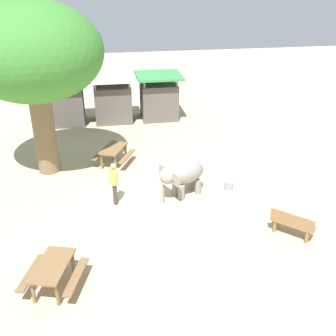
{
  "coord_description": "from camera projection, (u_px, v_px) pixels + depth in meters",
  "views": [
    {
      "loc": [
        -1.75,
        -12.41,
        7.73
      ],
      "look_at": [
        0.6,
        1.29,
        0.8
      ],
      "focal_mm": 42.77,
      "sensor_mm": 36.0,
      "label": 1
    }
  ],
  "objects": [
    {
      "name": "feed_bucket",
      "position": [
        229.0,
        185.0,
        15.61
      ],
      "size": [
        0.36,
        0.36,
        0.32
      ],
      "primitive_type": "cylinder",
      "color": "gray",
      "rests_on": "ground_plane"
    },
    {
      "name": "market_stall_white",
      "position": [
        113.0,
        101.0,
        22.26
      ],
      "size": [
        2.5,
        2.5,
        2.52
      ],
      "color": "#59514C",
      "rests_on": "ground_plane"
    },
    {
      "name": "wooden_bench",
      "position": [
        292.0,
        224.0,
        12.7
      ],
      "size": [
        1.28,
        1.27,
        0.88
      ],
      "rotation": [
        0.0,
        0.0,
        5.5
      ],
      "color": "olive",
      "rests_on": "ground_plane"
    },
    {
      "name": "market_stall_blue",
      "position": [
        65.0,
        103.0,
        21.87
      ],
      "size": [
        2.5,
        2.5,
        2.52
      ],
      "color": "#59514C",
      "rests_on": "ground_plane"
    },
    {
      "name": "picnic_table_near",
      "position": [
        53.0,
        270.0,
        10.58
      ],
      "size": [
        1.85,
        1.87,
        0.78
      ],
      "rotation": [
        0.0,
        0.0,
        4.42
      ],
      "color": "brown",
      "rests_on": "ground_plane"
    },
    {
      "name": "ground_plane",
      "position": [
        158.0,
        204.0,
        14.66
      ],
      "size": [
        60.0,
        60.0,
        0.0
      ],
      "primitive_type": "plane",
      "color": "tan"
    },
    {
      "name": "person_handler",
      "position": [
        114.0,
        180.0,
        14.31
      ],
      "size": [
        0.32,
        0.51,
        1.62
      ],
      "rotation": [
        0.0,
        0.0,
        0.08
      ],
      "color": "#3F3833",
      "rests_on": "ground_plane"
    },
    {
      "name": "market_stall_green",
      "position": [
        159.0,
        99.0,
        22.66
      ],
      "size": [
        2.5,
        2.5,
        2.52
      ],
      "color": "#59514C",
      "rests_on": "ground_plane"
    },
    {
      "name": "shade_tree_main",
      "position": [
        33.0,
        54.0,
        14.95
      ],
      "size": [
        5.32,
        4.87,
        6.83
      ],
      "color": "brown",
      "rests_on": "ground_plane"
    },
    {
      "name": "picnic_table_far",
      "position": [
        114.0,
        152.0,
        17.43
      ],
      "size": [
        1.98,
        1.99,
        0.78
      ],
      "rotation": [
        0.0,
        0.0,
        4.27
      ],
      "color": "brown",
      "rests_on": "ground_plane"
    },
    {
      "name": "elephant",
      "position": [
        183.0,
        175.0,
        14.86
      ],
      "size": [
        1.91,
        1.55,
        1.34
      ],
      "rotation": [
        0.0,
        0.0,
        3.56
      ],
      "color": "gray",
      "rests_on": "ground_plane"
    }
  ]
}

